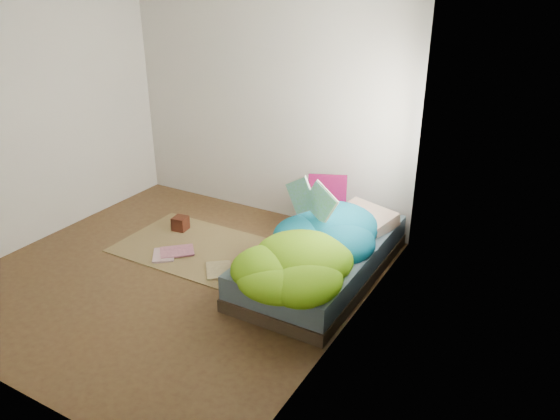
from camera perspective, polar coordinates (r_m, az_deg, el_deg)
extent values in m
cube|color=#472D1B|center=(5.36, -11.06, -6.72)|extent=(3.50, 3.50, 0.00)
cube|color=silver|center=(6.19, -1.41, 10.99)|extent=(3.50, 0.04, 2.60)
cube|color=silver|center=(6.11, -24.83, 8.62)|extent=(0.04, 3.50, 2.60)
cube|color=silver|center=(3.93, 7.27, 2.95)|extent=(0.04, 3.50, 2.60)
cube|color=white|center=(4.71, 11.52, 7.52)|extent=(0.01, 1.00, 1.20)
cube|color=#3D2E21|center=(5.26, 4.34, -6.18)|extent=(1.00, 2.00, 0.12)
cube|color=#43586C|center=(5.17, 4.40, -4.55)|extent=(0.98, 1.96, 0.22)
cube|color=brown|center=(5.80, -8.71, -3.91)|extent=(1.60, 1.10, 0.01)
cube|color=beige|center=(5.53, 8.98, -0.80)|extent=(0.66, 0.52, 0.13)
cube|color=#490425|center=(5.71, 4.95, 1.72)|extent=(0.42, 0.28, 0.40)
cube|color=#33110B|center=(6.17, -10.36, -1.38)|extent=(0.17, 0.17, 0.15)
imported|color=beige|center=(5.70, -13.12, -4.67)|extent=(0.35, 0.36, 0.02)
imported|color=#C8738E|center=(5.82, -10.78, -3.73)|extent=(0.42, 0.41, 0.03)
imported|color=tan|center=(5.32, -7.71, -6.37)|extent=(0.39, 0.41, 0.02)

